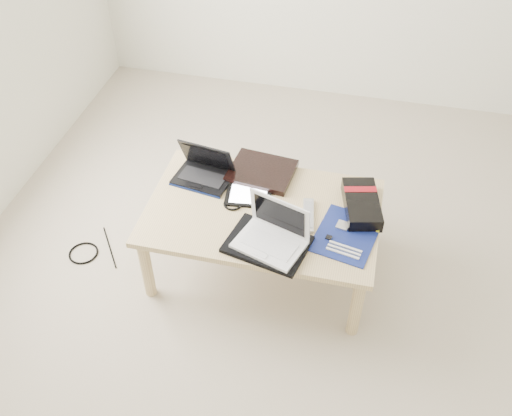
% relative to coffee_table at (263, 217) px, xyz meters
% --- Properties ---
extents(ground, '(4.00, 4.00, 0.00)m').
position_rel_coffee_table_xyz_m(ground, '(0.46, -0.26, -0.35)').
color(ground, '#B3A591').
rests_on(ground, ground).
extents(coffee_table, '(1.10, 0.70, 0.40)m').
position_rel_coffee_table_xyz_m(coffee_table, '(0.00, 0.00, 0.00)').
color(coffee_table, '#D0B67D').
rests_on(coffee_table, ground).
extents(book, '(0.34, 0.30, 0.03)m').
position_rel_coffee_table_xyz_m(book, '(-0.06, 0.26, 0.06)').
color(book, black).
rests_on(book, coffee_table).
extents(netbook, '(0.31, 0.24, 0.19)m').
position_rel_coffee_table_xyz_m(netbook, '(-0.34, 0.16, 0.09)').
color(netbook, black).
rests_on(netbook, coffee_table).
extents(tablet, '(0.24, 0.19, 0.01)m').
position_rel_coffee_table_xyz_m(tablet, '(-0.09, 0.08, 0.05)').
color(tablet, black).
rests_on(tablet, coffee_table).
extents(remote, '(0.08, 0.22, 0.02)m').
position_rel_coffee_table_xyz_m(remote, '(0.22, 0.00, 0.06)').
color(remote, '#AEADB2').
rests_on(remote, coffee_table).
extents(neoprene_sleeve, '(0.40, 0.33, 0.02)m').
position_rel_coffee_table_xyz_m(neoprene_sleeve, '(0.07, -0.22, 0.06)').
color(neoprene_sleeve, black).
rests_on(neoprene_sleeve, coffee_table).
extents(white_laptop, '(0.34, 0.29, 0.21)m').
position_rel_coffee_table_xyz_m(white_laptop, '(0.09, -0.21, 0.11)').
color(white_laptop, white).
rests_on(white_laptop, neoprene_sleeve).
extents(motherboard, '(0.32, 0.37, 0.02)m').
position_rel_coffee_table_xyz_m(motherboard, '(0.41, -0.08, 0.05)').
color(motherboard, navy).
rests_on(motherboard, coffee_table).
extents(gpu_box, '(0.22, 0.34, 0.07)m').
position_rel_coffee_table_xyz_m(gpu_box, '(0.45, 0.11, 0.08)').
color(gpu_box, black).
rests_on(gpu_box, coffee_table).
extents(cable_coil, '(0.11, 0.11, 0.01)m').
position_rel_coffee_table_xyz_m(cable_coil, '(-0.15, 0.00, 0.05)').
color(cable_coil, black).
rests_on(cable_coil, coffee_table).
extents(floor_cable_coil, '(0.18, 0.18, 0.01)m').
position_rel_coffee_table_xyz_m(floor_cable_coil, '(-0.94, -0.14, -0.35)').
color(floor_cable_coil, black).
rests_on(floor_cable_coil, ground).
extents(floor_cable_trail, '(0.19, 0.26, 0.01)m').
position_rel_coffee_table_xyz_m(floor_cable_trail, '(-0.83, -0.07, -0.35)').
color(floor_cable_trail, black).
rests_on(floor_cable_trail, ground).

